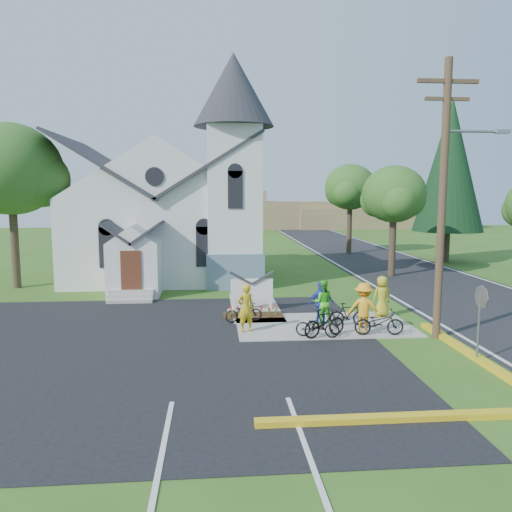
{
  "coord_description": "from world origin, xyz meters",
  "views": [
    {
      "loc": [
        -2.89,
        -18.83,
        5.35
      ],
      "look_at": [
        -0.85,
        5.0,
        2.3
      ],
      "focal_mm": 35.0,
      "sensor_mm": 36.0,
      "label": 1
    }
  ],
  "objects": [
    {
      "name": "cyclist_0",
      "position": [
        -1.7,
        -0.24,
        0.97
      ],
      "size": [
        0.79,
        0.65,
        1.85
      ],
      "primitive_type": "imported",
      "rotation": [
        0.0,
        0.0,
        3.51
      ],
      "color": "gold",
      "rests_on": "sidewalk"
    },
    {
      "name": "distant_hills",
      "position": [
        3.36,
        56.33,
        2.17
      ],
      "size": [
        61.0,
        10.0,
        5.6
      ],
      "color": "olive",
      "rests_on": "ground"
    },
    {
      "name": "parking_lot",
      "position": [
        -7.0,
        -2.0,
        0.01
      ],
      "size": [
        20.0,
        16.0,
        0.02
      ],
      "primitive_type": "cube",
      "color": "black",
      "rests_on": "ground"
    },
    {
      "name": "bike_4",
      "position": [
        3.24,
        -1.13,
        0.53
      ],
      "size": [
        1.88,
        0.8,
        0.96
      ],
      "primitive_type": "imported",
      "rotation": [
        0.0,
        0.0,
        1.48
      ],
      "color": "black",
      "rests_on": "sidewalk"
    },
    {
      "name": "cyclist_1",
      "position": [
        1.48,
        0.64,
        0.95
      ],
      "size": [
        0.94,
        0.77,
        1.81
      ],
      "primitive_type": "imported",
      "rotation": [
        0.0,
        0.0,
        3.04
      ],
      "color": "green",
      "rests_on": "sidewalk"
    },
    {
      "name": "cyclist_2",
      "position": [
        1.41,
        0.62,
        0.93
      ],
      "size": [
        1.07,
        0.56,
        1.75
      ],
      "primitive_type": "imported",
      "rotation": [
        0.0,
        0.0,
        3.27
      ],
      "color": "#2737C4",
      "rests_on": "sidewalk"
    },
    {
      "name": "tree_lot_corner",
      "position": [
        -14.0,
        10.0,
        6.6
      ],
      "size": [
        5.6,
        5.6,
        9.15
      ],
      "color": "#33261C",
      "rests_on": "ground"
    },
    {
      "name": "ground",
      "position": [
        0.0,
        0.0,
        0.0
      ],
      "size": [
        120.0,
        120.0,
        0.0
      ],
      "primitive_type": "plane",
      "color": "#355F1B",
      "rests_on": "ground"
    },
    {
      "name": "conifer",
      "position": [
        15.0,
        18.0,
        7.39
      ],
      "size": [
        5.2,
        5.2,
        12.4
      ],
      "color": "#33261C",
      "rests_on": "ground"
    },
    {
      "name": "stop_sign",
      "position": [
        5.43,
        -4.2,
        1.78
      ],
      "size": [
        0.11,
        0.76,
        2.48
      ],
      "color": "gray",
      "rests_on": "ground"
    },
    {
      "name": "cyclist_4",
      "position": [
        4.3,
        1.64,
        0.93
      ],
      "size": [
        0.95,
        0.72,
        1.76
      ],
      "primitive_type": "imported",
      "rotation": [
        0.0,
        0.0,
        3.34
      ],
      "color": "gold",
      "rests_on": "sidewalk"
    },
    {
      "name": "cyclist_3",
      "position": [
        2.72,
        -0.87,
        1.02
      ],
      "size": [
        1.41,
        1.06,
        1.94
      ],
      "primitive_type": "imported",
      "rotation": [
        0.0,
        0.0,
        2.85
      ],
      "color": "#FFA41C",
      "rests_on": "sidewalk"
    },
    {
      "name": "tree_road_mid",
      "position": [
        9.0,
        24.0,
        5.78
      ],
      "size": [
        4.4,
        4.4,
        7.8
      ],
      "color": "#33261C",
      "rests_on": "ground"
    },
    {
      "name": "tree_road_near",
      "position": [
        8.5,
        12.0,
        5.21
      ],
      "size": [
        4.0,
        4.0,
        7.05
      ],
      "color": "#33261C",
      "rests_on": "ground"
    },
    {
      "name": "church",
      "position": [
        -5.48,
        12.48,
        5.25
      ],
      "size": [
        12.35,
        12.0,
        13.0
      ],
      "color": "silver",
      "rests_on": "ground"
    },
    {
      "name": "road",
      "position": [
        10.0,
        15.0,
        0.01
      ],
      "size": [
        8.0,
        90.0,
        0.02
      ],
      "primitive_type": "cube",
      "color": "black",
      "rests_on": "ground"
    },
    {
      "name": "sidewalk",
      "position": [
        1.5,
        0.5,
        0.03
      ],
      "size": [
        7.0,
        4.0,
        0.05
      ],
      "primitive_type": "cube",
      "color": "gray",
      "rests_on": "ground"
    },
    {
      "name": "bike_2",
      "position": [
        0.9,
        -1.2,
        0.47
      ],
      "size": [
        1.71,
        0.98,
        0.85
      ],
      "primitive_type": "imported",
      "rotation": [
        0.0,
        0.0,
        1.29
      ],
      "color": "black",
      "rests_on": "sidewalk"
    },
    {
      "name": "utility_pole",
      "position": [
        5.36,
        -1.5,
        5.4
      ],
      "size": [
        3.45,
        0.28,
        10.0
      ],
      "color": "#452F22",
      "rests_on": "ground"
    },
    {
      "name": "church_sign",
      "position": [
        -1.2,
        3.2,
        1.03
      ],
      "size": [
        2.2,
        0.4,
        1.7
      ],
      "color": "gray",
      "rests_on": "ground"
    },
    {
      "name": "bike_1",
      "position": [
        1.16,
        -1.2,
        0.58
      ],
      "size": [
        1.83,
        1.14,
        1.07
      ],
      "primitive_type": "imported",
      "rotation": [
        0.0,
        0.0,
        1.96
      ],
      "color": "black",
      "rests_on": "sidewalk"
    },
    {
      "name": "flower_bed",
      "position": [
        -1.2,
        2.3,
        0.04
      ],
      "size": [
        2.6,
        1.1,
        0.07
      ],
      "primitive_type": "cube",
      "color": "#331D0E",
      "rests_on": "ground"
    },
    {
      "name": "bike_3",
      "position": [
        2.46,
        0.26,
        0.52
      ],
      "size": [
        1.55,
        0.45,
        0.93
      ],
      "primitive_type": "imported",
      "rotation": [
        0.0,
        0.0,
        1.58
      ],
      "color": "black",
      "rests_on": "sidewalk"
    },
    {
      "name": "bike_0",
      "position": [
        -1.69,
        1.23,
        0.46
      ],
      "size": [
        1.62,
        0.83,
        0.81
      ],
      "primitive_type": "imported",
      "rotation": [
        0.0,
        0.0,
        1.77
      ],
      "color": "black",
      "rests_on": "sidewalk"
    }
  ]
}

